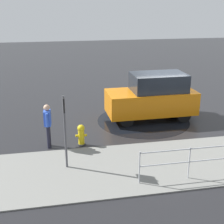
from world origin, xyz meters
name	(u,v)px	position (x,y,z in m)	size (l,w,h in m)	color
ground_plane	(167,117)	(0.00, 0.00, 0.00)	(60.00, 60.00, 0.00)	black
kerb_strip	(211,159)	(0.00, 4.20, 0.02)	(24.00, 3.20, 0.04)	slate
moving_hatchback	(153,97)	(0.77, 0.08, 1.03)	(3.92, 1.76, 2.06)	orange
fire_hydrant	(81,135)	(4.19, 2.27, 0.40)	(0.42, 0.31, 0.80)	gold
pedestrian	(48,122)	(5.35, 2.20, 0.96)	(0.26, 0.57, 1.62)	blue
sign_post	(65,122)	(4.80, 3.86, 1.58)	(0.07, 0.44, 2.40)	#4C4C51
puddle_patch	(143,120)	(1.24, 0.26, 0.00)	(4.09, 4.09, 0.01)	black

